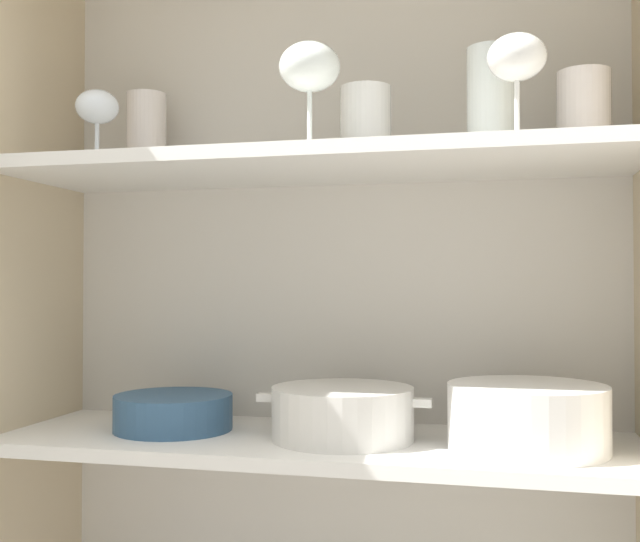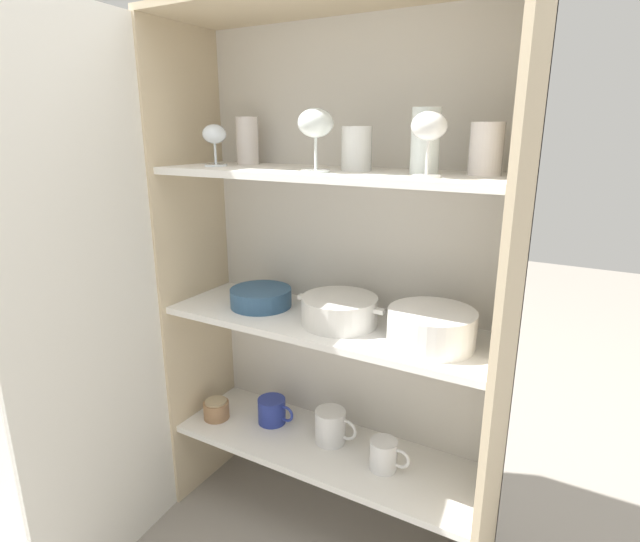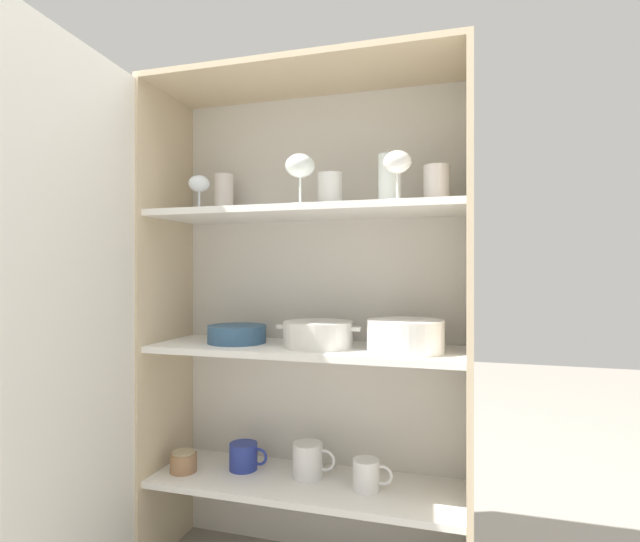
{
  "view_description": "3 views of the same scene",
  "coord_description": "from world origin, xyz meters",
  "px_view_note": "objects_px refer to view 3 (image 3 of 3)",
  "views": [
    {
      "loc": [
        0.26,
        -0.94,
        0.92
      ],
      "look_at": [
        0.0,
        0.16,
        0.94
      ],
      "focal_mm": 42.0,
      "sensor_mm": 36.0,
      "label": 1
    },
    {
      "loc": [
        0.63,
        -1.01,
        1.21
      ],
      "look_at": [
        -0.02,
        0.15,
        0.84
      ],
      "focal_mm": 28.0,
      "sensor_mm": 36.0,
      "label": 2
    },
    {
      "loc": [
        0.48,
        -1.29,
        0.92
      ],
      "look_at": [
        0.04,
        0.19,
        0.92
      ],
      "focal_mm": 28.0,
      "sensor_mm": 36.0,
      "label": 3
    }
  ],
  "objects_px": {
    "mixing_bowl_large": "(237,333)",
    "storage_jar": "(183,462)",
    "casserole_dish": "(318,334)",
    "coffee_mug_primary": "(367,475)",
    "plate_stack_white": "(405,336)"
  },
  "relations": [
    {
      "from": "mixing_bowl_large",
      "to": "storage_jar",
      "type": "xyz_separation_m",
      "value": [
        -0.16,
        -0.05,
        -0.41
      ]
    },
    {
      "from": "casserole_dish",
      "to": "coffee_mug_primary",
      "type": "distance_m",
      "value": 0.43
    },
    {
      "from": "casserole_dish",
      "to": "storage_jar",
      "type": "distance_m",
      "value": 0.61
    },
    {
      "from": "plate_stack_white",
      "to": "casserole_dish",
      "type": "height_order",
      "value": "plate_stack_white"
    },
    {
      "from": "mixing_bowl_large",
      "to": "coffee_mug_primary",
      "type": "relative_size",
      "value": 1.58
    },
    {
      "from": "plate_stack_white",
      "to": "coffee_mug_primary",
      "type": "distance_m",
      "value": 0.43
    },
    {
      "from": "plate_stack_white",
      "to": "storage_jar",
      "type": "relative_size",
      "value": 2.59
    },
    {
      "from": "coffee_mug_primary",
      "to": "mixing_bowl_large",
      "type": "bearing_deg",
      "value": 177.81
    },
    {
      "from": "plate_stack_white",
      "to": "storage_jar",
      "type": "bearing_deg",
      "value": -177.75
    },
    {
      "from": "storage_jar",
      "to": "plate_stack_white",
      "type": "bearing_deg",
      "value": 2.25
    },
    {
      "from": "coffee_mug_primary",
      "to": "storage_jar",
      "type": "xyz_separation_m",
      "value": [
        -0.59,
        -0.03,
        -0.01
      ]
    },
    {
      "from": "casserole_dish",
      "to": "coffee_mug_primary",
      "type": "height_order",
      "value": "casserole_dish"
    },
    {
      "from": "mixing_bowl_large",
      "to": "coffee_mug_primary",
      "type": "bearing_deg",
      "value": -2.19
    },
    {
      "from": "storage_jar",
      "to": "casserole_dish",
      "type": "bearing_deg",
      "value": 5.15
    },
    {
      "from": "casserole_dish",
      "to": "plate_stack_white",
      "type": "bearing_deg",
      "value": -2.6
    }
  ]
}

